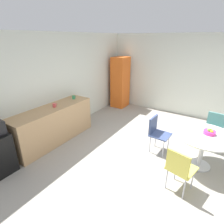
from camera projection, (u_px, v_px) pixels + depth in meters
name	position (u px, v px, depth m)	size (l,w,h in m)	color
ground_plane	(163.00, 163.00, 3.85)	(6.00, 6.00, 0.00)	#9E998E
wall_back	(58.00, 85.00, 4.85)	(6.00, 0.10, 2.60)	silver
wall_side_right	(198.00, 78.00, 5.70)	(0.10, 6.00, 2.60)	silver
counter_block	(54.00, 124.00, 4.55)	(2.16, 0.60, 0.90)	tan
locker_cabinet	(120.00, 82.00, 6.76)	(0.60, 0.50, 1.83)	orange
round_table	(204.00, 141.00, 3.56)	(1.11, 1.11, 0.73)	silver
chair_teal	(214.00, 126.00, 4.29)	(0.46, 0.46, 0.83)	silver
chair_navy	(156.00, 130.00, 4.11)	(0.44, 0.44, 0.83)	silver
chair_yellow	(179.00, 167.00, 2.96)	(0.51, 0.51, 0.83)	silver
fruit_bowl	(210.00, 132.00, 3.51)	(0.22, 0.22, 0.13)	#D8338C
mug_white	(74.00, 97.00, 4.98)	(0.13, 0.08, 0.09)	#338C59
mug_green	(54.00, 105.00, 4.40)	(0.13, 0.08, 0.09)	#D84C4C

